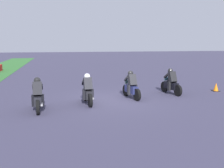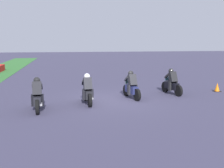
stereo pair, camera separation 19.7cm
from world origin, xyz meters
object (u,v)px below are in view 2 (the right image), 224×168
at_px(rider_lane_b, 132,87).
at_px(traffic_cone, 217,88).
at_px(rider_lane_c, 88,91).
at_px(rider_lane_d, 38,97).
at_px(rider_lane_a, 172,84).

relative_size(rider_lane_b, traffic_cone, 3.78).
xyz_separation_m(rider_lane_c, traffic_cone, (1.95, -8.15, -0.38)).
bearing_deg(traffic_cone, rider_lane_c, 103.44).
bearing_deg(rider_lane_b, rider_lane_d, 99.92).
xyz_separation_m(rider_lane_c, rider_lane_d, (-0.94, 2.32, 0.00)).
bearing_deg(rider_lane_a, rider_lane_c, 96.81).
distance_m(rider_lane_d, traffic_cone, 10.88).
bearing_deg(traffic_cone, rider_lane_b, 100.49).
bearing_deg(rider_lane_c, rider_lane_b, -73.91).
relative_size(rider_lane_a, rider_lane_b, 1.00).
height_order(rider_lane_b, rider_lane_d, same).
relative_size(rider_lane_b, rider_lane_c, 0.99).
bearing_deg(rider_lane_b, rider_lane_c, 98.88).
bearing_deg(rider_lane_c, rider_lane_a, -75.87).
relative_size(rider_lane_c, rider_lane_d, 1.00).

